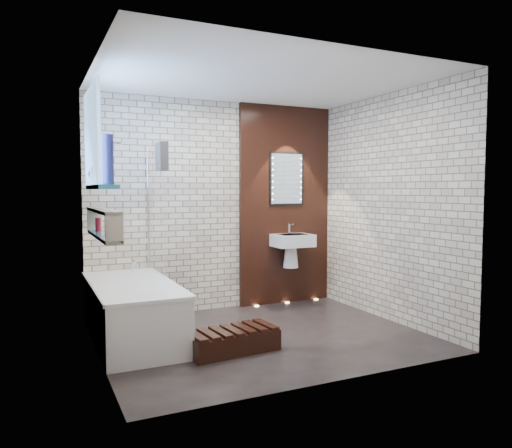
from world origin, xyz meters
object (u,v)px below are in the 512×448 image
walnut_step (232,342)px  bathtub (133,311)px  led_mirror (287,179)px  bath_screen (156,210)px  washbasin (292,245)px

walnut_step → bathtub: bearing=135.8°
led_mirror → walnut_step: size_ratio=0.83×
bathtub → walnut_step: 1.09m
bath_screen → washbasin: bath_screen is taller
bathtub → walnut_step: (0.77, -0.75, -0.20)m
bathtub → bath_screen: 1.14m
bath_screen → led_mirror: 1.89m
led_mirror → walnut_step: 2.60m
bathtub → washbasin: size_ratio=3.00×
bathtub → washbasin: bearing=16.0°
bath_screen → led_mirror: (1.82, 0.34, 0.37)m
bathtub → bath_screen: size_ratio=1.24×
bath_screen → walnut_step: bath_screen is taller
bath_screen → walnut_step: bearing=-70.7°
bath_screen → walnut_step: 1.73m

